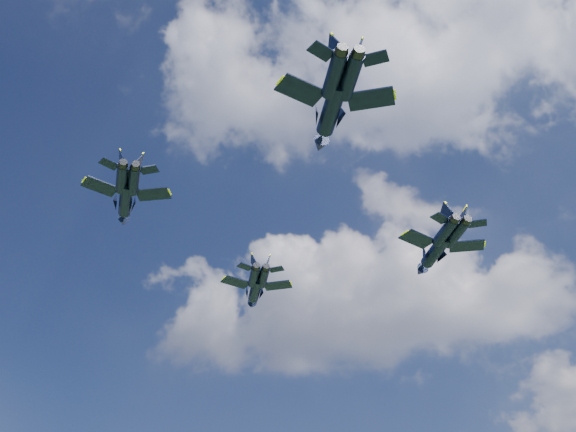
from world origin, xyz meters
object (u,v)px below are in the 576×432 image
(jet_left, at_px, (126,200))
(jet_slot, at_px, (330,112))
(jet_right, at_px, (435,252))
(jet_lead, at_px, (255,291))

(jet_left, distance_m, jet_slot, 31.38)
(jet_slot, bearing_deg, jet_left, 137.07)
(jet_left, height_order, jet_right, jet_left)
(jet_lead, height_order, jet_left, jet_lead)
(jet_lead, xyz_separation_m, jet_left, (-8.55, -28.76, -0.56))
(jet_left, distance_m, jet_right, 43.37)
(jet_lead, xyz_separation_m, jet_right, (29.41, -7.86, -2.50))
(jet_left, relative_size, jet_slot, 0.84)
(jet_lead, relative_size, jet_slot, 0.85)
(jet_left, bearing_deg, jet_lead, 43.60)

